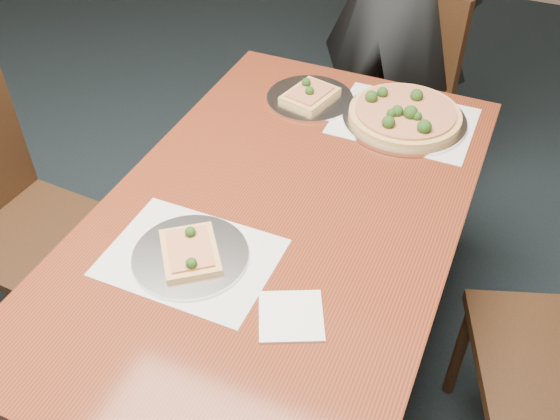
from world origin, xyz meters
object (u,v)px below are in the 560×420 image
at_px(chair_left, 11,214).
at_px(slice_plate_near, 190,254).
at_px(dining_table, 280,235).
at_px(pizza_pan, 404,115).
at_px(slice_plate_far, 310,96).
at_px(chair_far, 393,87).

height_order(chair_left, slice_plate_near, chair_left).
xyz_separation_m(dining_table, pizza_pan, (0.19, 0.53, 0.12)).
distance_m(pizza_pan, slice_plate_far, 0.31).
relative_size(chair_left, pizza_pan, 2.39).
distance_m(chair_left, slice_plate_far, 1.02).
distance_m(dining_table, slice_plate_near, 0.29).
height_order(slice_plate_near, slice_plate_far, same).
bearing_deg(pizza_pan, slice_plate_far, 179.51).
relative_size(chair_far, slice_plate_near, 3.25).
relative_size(dining_table, slice_plate_near, 5.36).
height_order(chair_left, slice_plate_far, chair_left).
bearing_deg(pizza_pan, slice_plate_near, -112.26).
bearing_deg(slice_plate_far, chair_left, -139.08).
bearing_deg(chair_far, chair_left, -103.02).
bearing_deg(slice_plate_far, dining_table, -76.69).
bearing_deg(chair_far, dining_table, -67.94).
bearing_deg(slice_plate_near, dining_table, 62.13).
height_order(chair_far, slice_plate_far, chair_far).
xyz_separation_m(pizza_pan, slice_plate_far, (-0.31, 0.00, -0.01)).
relative_size(chair_left, slice_plate_near, 3.25).
relative_size(dining_table, chair_far, 1.65).
height_order(dining_table, slice_plate_far, slice_plate_far).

